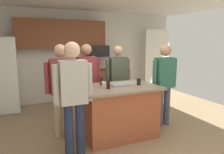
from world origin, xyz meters
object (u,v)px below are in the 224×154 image
Objects in this scene: glass_stout_tall at (102,81)px; person_guest_right at (87,79)px; person_elder_center at (164,80)px; person_host_foreground at (118,78)px; glass_dark_ale at (108,85)px; glass_pilsner at (139,82)px; kitchen_island at (119,111)px; mug_blue_stoneware at (104,85)px; microwave_over_range at (98,51)px; serving_tray at (122,84)px; person_guest_left at (73,93)px; person_guest_by_door at (62,85)px.

person_guest_right is at bearing 101.04° from glass_stout_tall.
glass_stout_tall is (-1.30, 0.15, 0.05)m from person_elder_center.
person_elder_center is (0.70, -0.72, 0.01)m from person_host_foreground.
glass_dark_ale is 1.11× the size of glass_pilsner.
kitchen_island is 0.97m from person_host_foreground.
glass_dark_ale is 0.12m from mug_blue_stoneware.
person_host_foreground is 1.00m from person_elder_center.
microwave_over_range is at bearing 71.76° from glass_stout_tall.
microwave_over_range is at bearing 78.63° from kitchen_island.
microwave_over_range is 2.55m from glass_pilsner.
glass_stout_tall is at bearing 154.06° from serving_tray.
person_guest_right is (-0.85, -1.68, -0.49)m from microwave_over_range.
person_guest_by_door is at bearing 68.21° from person_guest_left.
glass_dark_ale is (-0.01, -0.34, -0.01)m from glass_stout_tall.
kitchen_island is at bearing -101.37° from microwave_over_range.
mug_blue_stoneware is at bearing -176.47° from kitchen_island.
person_host_foreground is at bearing 38.71° from person_guest_by_door.
kitchen_island is at bearing 0.00° from person_guest_left.
person_guest_left is at bearing -155.45° from serving_tray.
person_elder_center is 0.96m from serving_tray.
serving_tray is at bearing -2.47° from person_elder_center.
glass_dark_ale reaches higher than serving_tray.
person_elder_center reaches higher than serving_tray.
glass_pilsner is at bearing -8.82° from person_guest_left.
person_guest_left is at bearing 10.13° from person_elder_center.
glass_pilsner is (0.64, 0.08, -0.01)m from glass_dark_ale.
person_guest_right reaches higher than microwave_over_range.
person_guest_by_door is at bearing 144.57° from glass_dark_ale.
person_guest_right is 1.00× the size of person_guest_by_door.
person_host_foreground is 0.78m from serving_tray.
kitchen_island is 0.99m from person_guest_right.
kitchen_island is 0.84× the size of person_guest_by_door.
microwave_over_range is 0.33× the size of person_guest_by_door.
person_guest_by_door is at bearing 163.04° from serving_tray.
person_guest_left reaches higher than glass_pilsner.
person_host_foreground is 1.36m from person_guest_by_door.
microwave_over_range reaches higher than glass_dark_ale.
person_guest_right is 1.11m from glass_pilsner.
person_host_foreground is 1.09m from glass_dark_ale.
person_guest_by_door is at bearing 167.69° from glass_stout_tall.
glass_stout_tall is (0.11, -0.57, 0.04)m from person_guest_right.
glass_pilsner is 0.28× the size of serving_tray.
person_host_foreground is at bearing 92.25° from glass_pilsner.
person_guest_left is 14.12× the size of glass_pilsner.
person_host_foreground is 3.71× the size of serving_tray.
person_guest_left is (-1.97, -0.47, 0.04)m from person_elder_center.
serving_tray is at bearing 4.58° from person_host_foreground.
mug_blue_stoneware reaches higher than kitchen_island.
person_host_foreground is 0.98× the size of person_guest_by_door.
person_guest_right is 3.80× the size of serving_tray.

